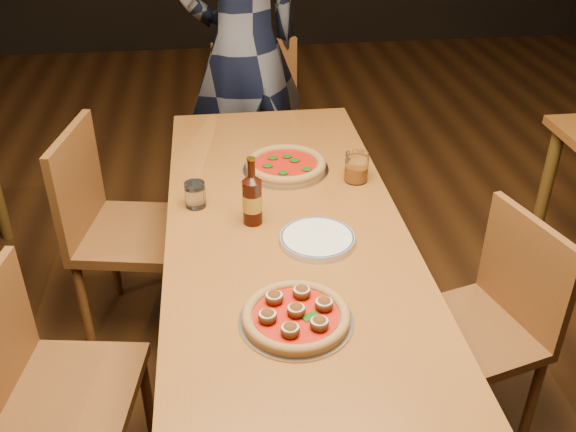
{
  "coord_description": "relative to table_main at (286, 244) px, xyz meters",
  "views": [
    {
      "loc": [
        -0.22,
        -1.8,
        1.91
      ],
      "look_at": [
        0.0,
        -0.05,
        0.82
      ],
      "focal_mm": 40.0,
      "sensor_mm": 36.0,
      "label": 1
    }
  ],
  "objects": [
    {
      "name": "ground",
      "position": [
        0.0,
        0.0,
        -0.68
      ],
      "size": [
        9.0,
        9.0,
        0.0
      ],
      "primitive_type": "plane",
      "color": "black"
    },
    {
      "name": "table_main",
      "position": [
        0.0,
        0.0,
        0.0
      ],
      "size": [
        0.8,
        2.0,
        0.75
      ],
      "color": "brown",
      "rests_on": "ground"
    },
    {
      "name": "chair_main_nw",
      "position": [
        -0.71,
        -0.33,
        -0.25
      ],
      "size": [
        0.46,
        0.46,
        0.85
      ],
      "primitive_type": null,
      "rotation": [
        0.0,
        0.0,
        1.41
      ],
      "color": "brown",
      "rests_on": "ground"
    },
    {
      "name": "chair_main_sw",
      "position": [
        -0.56,
        0.45,
        -0.2
      ],
      "size": [
        0.52,
        0.52,
        0.96
      ],
      "primitive_type": null,
      "rotation": [
        0.0,
        0.0,
        1.38
      ],
      "color": "brown",
      "rests_on": "ground"
    },
    {
      "name": "chair_main_e",
      "position": [
        0.59,
        -0.25,
        -0.24
      ],
      "size": [
        0.5,
        0.5,
        0.87
      ],
      "primitive_type": null,
      "rotation": [
        0.0,
        0.0,
        -1.31
      ],
      "color": "brown",
      "rests_on": "ground"
    },
    {
      "name": "chair_end",
      "position": [
        0.05,
        1.3,
        -0.19
      ],
      "size": [
        0.52,
        0.52,
        0.98
      ],
      "primitive_type": null,
      "rotation": [
        0.0,
        0.0,
        0.15
      ],
      "color": "brown",
      "rests_on": "ground"
    },
    {
      "name": "pizza_meatball",
      "position": [
        -0.03,
        -0.48,
        0.09
      ],
      "size": [
        0.31,
        0.31,
        0.06
      ],
      "rotation": [
        0.0,
        0.0,
        -0.07
      ],
      "color": "#B7B7BF",
      "rests_on": "table_main"
    },
    {
      "name": "pizza_margherita",
      "position": [
        0.05,
        0.4,
        0.09
      ],
      "size": [
        0.33,
        0.33,
        0.04
      ],
      "rotation": [
        0.0,
        0.0,
        0.29
      ],
      "color": "#B7B7BF",
      "rests_on": "table_main"
    },
    {
      "name": "plate_stack",
      "position": [
        0.09,
        -0.11,
        0.08
      ],
      "size": [
        0.24,
        0.24,
        0.02
      ],
      "primitive_type": "cylinder",
      "color": "white",
      "rests_on": "table_main"
    },
    {
      "name": "beer_bottle",
      "position": [
        -0.11,
        0.04,
        0.16
      ],
      "size": [
        0.07,
        0.07,
        0.24
      ],
      "rotation": [
        0.0,
        0.0,
        0.35
      ],
      "color": "black",
      "rests_on": "table_main"
    },
    {
      "name": "water_glass",
      "position": [
        -0.3,
        0.17,
        0.12
      ],
      "size": [
        0.07,
        0.07,
        0.09
      ],
      "primitive_type": "cylinder",
      "color": "white",
      "rests_on": "table_main"
    },
    {
      "name": "amber_glass",
      "position": [
        0.3,
        0.29,
        0.13
      ],
      "size": [
        0.09,
        0.09,
        0.11
      ],
      "primitive_type": "cylinder",
      "color": "#AC5A13",
      "rests_on": "table_main"
    },
    {
      "name": "diner",
      "position": [
        -0.04,
        1.4,
        0.25
      ],
      "size": [
        0.8,
        0.68,
        1.86
      ],
      "primitive_type": "imported",
      "rotation": [
        0.0,
        0.0,
        3.56
      ],
      "color": "black",
      "rests_on": "ground"
    }
  ]
}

